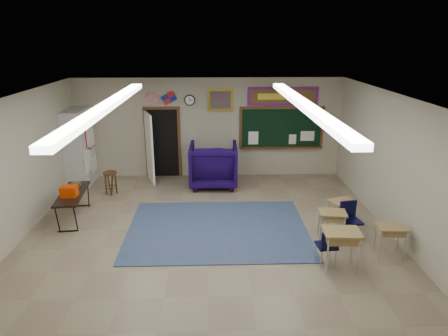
{
  "coord_description": "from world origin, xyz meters",
  "views": [
    {
      "loc": [
        0.1,
        -7.31,
        4.14
      ],
      "look_at": [
        0.37,
        1.5,
        1.22
      ],
      "focal_mm": 32.0,
      "sensor_mm": 36.0,
      "label": 1
    }
  ],
  "objects_px": {
    "student_desk_front_right": "(341,212)",
    "wooden_stool": "(111,183)",
    "folding_table": "(74,205)",
    "wingback_armchair": "(213,165)",
    "student_desk_front_left": "(331,225)"
  },
  "relations": [
    {
      "from": "student_desk_front_right",
      "to": "wooden_stool",
      "type": "bearing_deg",
      "value": 136.51
    },
    {
      "from": "student_desk_front_right",
      "to": "folding_table",
      "type": "bearing_deg",
      "value": 151.53
    },
    {
      "from": "wingback_armchair",
      "to": "student_desk_front_left",
      "type": "xyz_separation_m",
      "value": [
        2.46,
        -3.42,
        -0.25
      ]
    },
    {
      "from": "wingback_armchair",
      "to": "folding_table",
      "type": "bearing_deg",
      "value": 33.83
    },
    {
      "from": "wingback_armchair",
      "to": "student_desk_front_left",
      "type": "distance_m",
      "value": 4.22
    },
    {
      "from": "wingback_armchair",
      "to": "student_desk_front_right",
      "type": "xyz_separation_m",
      "value": [
        2.87,
        -2.77,
        -0.26
      ]
    },
    {
      "from": "folding_table",
      "to": "wooden_stool",
      "type": "bearing_deg",
      "value": 66.42
    },
    {
      "from": "folding_table",
      "to": "student_desk_front_right",
      "type": "bearing_deg",
      "value": -11.01
    },
    {
      "from": "wingback_armchair",
      "to": "student_desk_front_left",
      "type": "bearing_deg",
      "value": 126.73
    },
    {
      "from": "wooden_stool",
      "to": "student_desk_front_left",
      "type": "bearing_deg",
      "value": -28.11
    },
    {
      "from": "wingback_armchair",
      "to": "student_desk_front_right",
      "type": "bearing_deg",
      "value": 137.12
    },
    {
      "from": "folding_table",
      "to": "wooden_stool",
      "type": "xyz_separation_m",
      "value": [
        0.51,
        1.53,
        -0.03
      ]
    },
    {
      "from": "folding_table",
      "to": "wooden_stool",
      "type": "relative_size",
      "value": 2.56
    },
    {
      "from": "wingback_armchair",
      "to": "student_desk_front_right",
      "type": "relative_size",
      "value": 2.1
    },
    {
      "from": "student_desk_front_right",
      "to": "folding_table",
      "type": "height_order",
      "value": "folding_table"
    }
  ]
}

